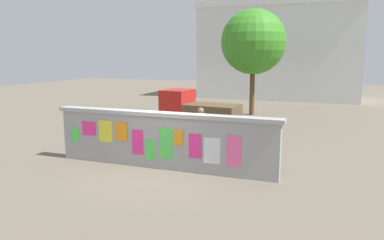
% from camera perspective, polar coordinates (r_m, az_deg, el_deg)
% --- Properties ---
extents(ground, '(60.00, 60.00, 0.00)m').
position_cam_1_polar(ground, '(19.17, 5.76, -0.64)').
color(ground, '#6B6051').
extents(poster_wall, '(7.35, 0.42, 1.76)m').
position_cam_1_polar(poster_wall, '(11.59, -4.51, -2.99)').
color(poster_wall, '#9B9B9B').
rests_on(poster_wall, ground).
extents(auto_rickshaw_truck, '(3.72, 1.83, 1.85)m').
position_cam_1_polar(auto_rickshaw_truck, '(17.47, 0.66, 1.38)').
color(auto_rickshaw_truck, black).
rests_on(auto_rickshaw_truck, ground).
extents(motorcycle, '(1.90, 0.56, 0.87)m').
position_cam_1_polar(motorcycle, '(12.30, 4.60, -4.35)').
color(motorcycle, black).
rests_on(motorcycle, ground).
extents(bicycle_near, '(1.71, 0.44, 0.95)m').
position_cam_1_polar(bicycle_near, '(14.62, -8.12, -2.52)').
color(bicycle_near, black).
rests_on(bicycle_near, ground).
extents(bicycle_far, '(1.68, 0.51, 0.95)m').
position_cam_1_polar(bicycle_far, '(14.72, 6.56, -2.40)').
color(bicycle_far, black).
rests_on(bicycle_far, ground).
extents(person_walking, '(0.41, 0.41, 1.62)m').
position_cam_1_polar(person_walking, '(13.48, 1.34, -0.78)').
color(person_walking, yellow).
rests_on(person_walking, ground).
extents(tree_roadside, '(3.70, 3.70, 6.05)m').
position_cam_1_polar(tree_roadside, '(22.10, 9.29, 11.59)').
color(tree_roadside, brown).
rests_on(tree_roadside, ground).
extents(building_background, '(12.65, 5.87, 7.59)m').
position_cam_1_polar(building_background, '(31.83, 13.11, 10.21)').
color(building_background, silver).
rests_on(building_background, ground).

